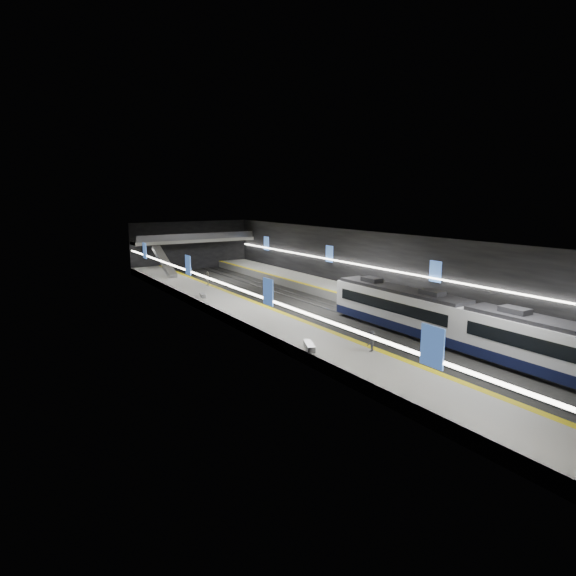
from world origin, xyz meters
TOP-DOWN VIEW (x-y plane):
  - ground at (0.00, 0.00)m, footprint 70.00×70.00m
  - ceiling at (0.00, 0.00)m, footprint 20.00×70.00m
  - wall_left at (-10.00, 0.00)m, footprint 0.04×70.00m
  - wall_right at (10.00, 0.00)m, footprint 0.04×70.00m
  - wall_back at (0.00, 35.00)m, footprint 20.00×0.04m
  - platform_left at (-7.50, 0.00)m, footprint 5.00×70.00m
  - tile_surface_left at (-7.50, 0.00)m, footprint 5.00×70.00m
  - tactile_strip_left at (-5.30, 0.00)m, footprint 0.60×70.00m
  - platform_right at (7.50, 0.00)m, footprint 5.00×70.00m
  - tile_surface_right at (7.50, 0.00)m, footprint 5.00×70.00m
  - tactile_strip_right at (5.30, 0.00)m, footprint 0.60×70.00m
  - rails at (-0.00, 0.00)m, footprint 6.52×70.00m
  - train at (2.50, -17.89)m, footprint 2.69×30.04m
  - ad_posters at (-0.00, 1.00)m, footprint 19.94×53.50m
  - cove_light_left at (-9.80, 0.00)m, footprint 0.25×68.60m
  - cove_light_right at (9.80, 0.00)m, footprint 0.25×68.60m
  - mezzanine_bridge at (0.00, 32.93)m, footprint 20.00×3.00m
  - escalator at (-7.50, 26.00)m, footprint 1.20×7.50m
  - bench_left_near at (-9.50, -13.28)m, footprint 1.32×2.04m
  - bench_left_far at (-8.94, 8.45)m, footprint 0.81×1.73m
  - bench_right_near at (9.50, -21.44)m, footprint 1.11×2.01m
  - bench_right_far at (9.50, -1.32)m, footprint 0.90×1.89m
  - passenger_right_a at (6.81, -0.92)m, footprint 0.56×0.71m
  - passenger_right_b at (7.44, -21.31)m, footprint 0.96×1.03m
  - passenger_left_a at (-5.68, 14.67)m, footprint 0.83×1.13m
  - passenger_left_b at (-5.95, -16.06)m, footprint 1.15×0.90m

SIDE VIEW (x-z plane):
  - ground at x=0.00m, z-range 0.00..0.00m
  - rails at x=0.00m, z-range 0.00..0.12m
  - platform_left at x=-7.50m, z-range 0.00..1.00m
  - platform_right at x=7.50m, z-range 0.00..1.00m
  - tile_surface_left at x=-7.50m, z-range 1.00..1.02m
  - tile_surface_right at x=7.50m, z-range 1.00..1.02m
  - tactile_strip_left at x=-5.30m, z-range 1.01..1.03m
  - tactile_strip_right at x=5.30m, z-range 1.01..1.03m
  - bench_left_far at x=-8.94m, z-range 1.00..1.41m
  - bench_right_far at x=9.50m, z-range 1.00..1.45m
  - bench_right_near at x=9.50m, z-range 1.00..1.47m
  - bench_left_near at x=-9.50m, z-range 1.00..1.49m
  - passenger_left_b at x=-5.95m, z-range 1.00..2.56m
  - passenger_right_b at x=7.44m, z-range 1.00..2.69m
  - passenger_right_a at x=6.81m, z-range 1.00..2.69m
  - passenger_left_a at x=-5.68m, z-range 1.00..2.78m
  - train at x=2.50m, z-range 0.40..4.00m
  - escalator at x=-7.50m, z-range 0.94..4.86m
  - cove_light_left at x=-9.80m, z-range 3.74..3.86m
  - cove_light_right at x=9.80m, z-range 3.74..3.86m
  - wall_left at x=-10.00m, z-range 0.00..8.00m
  - wall_right at x=10.00m, z-range 0.00..8.00m
  - wall_back at x=0.00m, z-range 0.00..8.00m
  - ad_posters at x=0.00m, z-range 3.40..5.60m
  - mezzanine_bridge at x=0.00m, z-range 4.29..5.79m
  - ceiling at x=0.00m, z-range 7.98..8.02m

